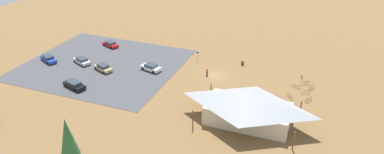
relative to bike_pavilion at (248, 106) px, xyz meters
The scene contains 21 objects.
ground 17.45m from the bike_pavilion, 54.88° to the right, with size 160.00×160.00×0.00m, color brown.
parking_lot_asphalt 35.63m from the bike_pavilion, 16.79° to the right, with size 32.34×28.47×0.05m, color #424247.
bike_pavilion is the anchor object (origin of this frame).
trash_bin 21.76m from the bike_pavilion, 74.11° to the right, with size 0.60×0.60×0.90m, color brown.
lot_sign 25.06m from the bike_pavilion, 51.12° to the right, with size 0.56×0.08×2.20m.
pine_midwest 27.08m from the bike_pavilion, 43.48° to the left, with size 2.53×2.53×7.55m.
bicycle_blue_yard_center 15.78m from the bike_pavilion, 112.51° to the right, with size 1.77×0.63×0.87m.
bicycle_silver_lone_west 17.43m from the bike_pavilion, 120.57° to the right, with size 0.99×1.45×0.87m.
bicycle_purple_near_sign 13.48m from the bike_pavilion, 130.72° to the right, with size 1.10×1.46×0.89m.
bicycle_orange_edge_south 9.77m from the bike_pavilion, 112.35° to the right, with size 1.61×0.75×0.90m.
bicycle_white_back_row 15.09m from the bike_pavilion, 121.89° to the right, with size 1.60×0.66×0.83m.
bicycle_teal_mid_cluster 11.72m from the bike_pavilion, 118.44° to the right, with size 1.10×1.35×0.74m.
bicycle_red_edge_north 19.93m from the bike_pavilion, 109.48° to the right, with size 0.54×1.63×0.75m.
bicycle_green_trailside 18.29m from the bike_pavilion, 114.90° to the right, with size 1.46×1.17×0.89m.
car_silver_mid_lot 39.53m from the bike_pavilion, 13.25° to the right, with size 4.82×3.52×1.31m.
car_black_front_row 33.12m from the bike_pavilion, ahead, with size 5.13×3.24×1.36m.
car_white_far_end 25.71m from the bike_pavilion, 26.19° to the right, with size 4.66×2.90×1.35m.
car_tan_by_curb 33.12m from the bike_pavilion, 13.41° to the right, with size 4.67×3.26×1.40m.
car_red_inner_stall 42.72m from the bike_pavilion, 27.20° to the right, with size 4.63×3.21×1.24m.
car_blue_end_stall 46.47m from the bike_pavilion, ahead, with size 5.06×3.62×1.43m.
visitor_by_pavilion 17.52m from the bike_pavilion, 49.26° to the right, with size 0.38×0.36×1.71m.
Camera 1 is at (-18.83, 62.03, 32.86)m, focal length 33.56 mm.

